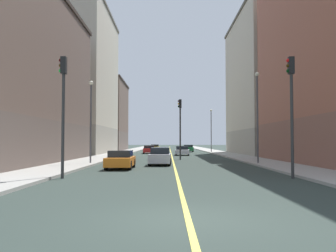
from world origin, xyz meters
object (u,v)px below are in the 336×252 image
Objects in this scene: traffic_light_left_near at (292,100)px; traffic_light_median_far at (180,121)px; street_lamp_left_near at (258,108)px; street_lamp_left_far at (211,126)px; building_left_mid at (275,85)px; street_lamp_right_near at (91,113)px; car_orange at (121,160)px; car_yellow at (155,147)px; car_red at (149,149)px; car_blue at (161,152)px; car_silver at (161,157)px; building_right_midblock at (74,82)px; car_white at (183,151)px; traffic_light_right_near at (63,100)px; building_right_distant at (98,116)px; car_green at (189,148)px.

traffic_light_median_far is (-5.18, 19.15, 0.01)m from traffic_light_left_near.
street_lamp_left_near reaches higher than street_lamp_left_far.
building_left_mid is at bearing 70.10° from street_lamp_left_near.
traffic_light_left_near is 17.20m from street_lamp_right_near.
traffic_light_median_far is 0.93× the size of street_lamp_right_near.
car_orange is 51.87m from car_yellow.
car_red reaches higher than car_orange.
building_left_mid is 22.28m from traffic_light_median_far.
car_orange is at bearing -96.61° from car_blue.
traffic_light_left_near is 59.34m from car_yellow.
car_yellow is (3.69, 47.18, -3.70)m from street_lamp_right_near.
car_blue is at bearing 83.39° from car_orange.
car_silver is 0.98× the size of car_yellow.
building_right_midblock reaches higher than street_lamp_left_near.
building_right_midblock is at bearing -166.72° from street_lamp_left_far.
building_left_mid is 17.33m from car_white.
building_left_mid is 3.11× the size of street_lamp_right_near.
building_right_midblock is 39.77m from traffic_light_right_near.
street_lamp_left_far is at bearing 61.76° from car_blue.
street_lamp_right_near is 1.65× the size of car_silver.
building_right_distant is 2.25× the size of street_lamp_left_far.
traffic_light_right_near is (-21.48, -34.65, -6.32)m from building_left_mid.
car_green reaches higher than car_yellow.
traffic_light_median_far is (16.27, -38.50, -3.29)m from building_right_distant.
street_lamp_right_near is (-22.46, -23.32, -6.08)m from building_left_mid.
traffic_light_right_near reaches higher than car_red.
car_white is 27.32m from car_yellow.
traffic_light_right_near is 0.92× the size of street_lamp_right_near.
car_red is at bearing -127.47° from car_green.
street_lamp_right_near is 22.30m from car_white.
car_red is 9.04m from car_white.
car_orange is (11.65, -51.01, -6.75)m from building_right_distant.
building_right_distant reaches higher than street_lamp_left_far.
car_yellow reaches higher than car_blue.
street_lamp_left_far reaches higher than car_yellow.
traffic_light_left_near is at bearing -81.02° from car_yellow.
building_right_distant reaches higher than traffic_light_median_far.
building_right_midblock is 5.45× the size of car_white.
car_red is at bearing 86.43° from traffic_light_right_near.
street_lamp_left_far reaches higher than car_green.
street_lamp_left_far is (12.97, 43.23, 0.50)m from traffic_light_right_near.
building_right_distant reaches higher than car_red.
car_orange is (2.16, 6.64, -3.46)m from traffic_light_right_near.
building_right_midblock is 3.08× the size of street_lamp_left_far.
traffic_light_right_near is (9.50, -57.65, -3.29)m from building_right_distant.
car_blue is 30.92m from car_yellow.
traffic_light_median_far is at bearing -133.49° from building_left_mid.
traffic_light_median_far reaches higher than car_silver.
car_red is (-10.53, -4.13, -3.94)m from street_lamp_left_far.
car_green is at bearing 93.21° from traffic_light_left_near.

